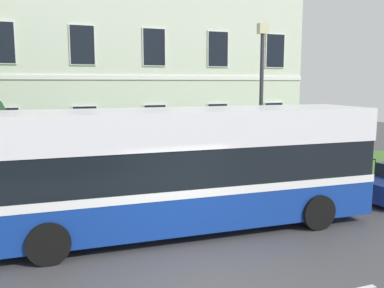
# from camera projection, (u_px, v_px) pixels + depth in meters

# --- Properties ---
(ground_plane) EXTENTS (60.00, 56.00, 0.18)m
(ground_plane) POSITION_uv_depth(u_px,v_px,m) (178.00, 250.00, 10.04)
(ground_plane) COLOR #454446
(georgian_townhouse) EXTENTS (19.87, 8.32, 13.48)m
(georgian_townhouse) POSITION_uv_depth(u_px,v_px,m) (104.00, 27.00, 22.62)
(georgian_townhouse) COLOR silver
(georgian_townhouse) RESTS_ON ground_plane
(iron_verge_railing) EXTENTS (16.39, 0.04, 0.97)m
(iron_verge_railing) POSITION_uv_depth(u_px,v_px,m) (169.00, 190.00, 13.10)
(iron_verge_railing) COLOR black
(iron_verge_railing) RESTS_ON ground_plane
(single_decker_bus) EXTENTS (10.53, 2.81, 3.24)m
(single_decker_bus) POSITION_uv_depth(u_px,v_px,m) (183.00, 168.00, 11.16)
(single_decker_bus) COLOR navy
(single_decker_bus) RESTS_ON ground_plane
(street_lamp_post) EXTENTS (0.36, 0.24, 5.87)m
(street_lamp_post) POSITION_uv_depth(u_px,v_px,m) (261.00, 94.00, 15.15)
(street_lamp_post) COLOR #333338
(street_lamp_post) RESTS_ON ground_plane
(litter_bin) EXTENTS (0.52, 0.52, 1.07)m
(litter_bin) POSITION_uv_depth(u_px,v_px,m) (46.00, 193.00, 12.66)
(litter_bin) COLOR black
(litter_bin) RESTS_ON ground_plane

